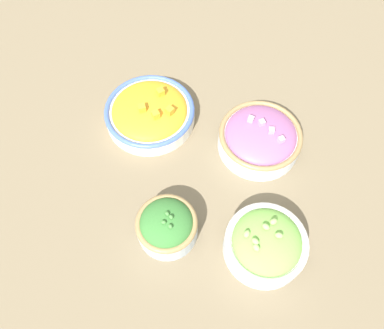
{
  "coord_description": "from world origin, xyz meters",
  "views": [
    {
      "loc": [
        -0.13,
        0.36,
        0.72
      ],
      "look_at": [
        0.0,
        0.0,
        0.03
      ],
      "focal_mm": 35.0,
      "sensor_mm": 36.0,
      "label": 1
    }
  ],
  "objects": [
    {
      "name": "ground_plane",
      "position": [
        0.0,
        0.0,
        0.0
      ],
      "size": [
        3.0,
        3.0,
        0.0
      ],
      "primitive_type": "plane",
      "color": "#75664C"
    },
    {
      "name": "bowl_squash",
      "position": [
        0.14,
        -0.1,
        0.03
      ],
      "size": [
        0.21,
        0.21,
        0.07
      ],
      "color": "silver",
      "rests_on": "ground_plane"
    },
    {
      "name": "bowl_red_onion",
      "position": [
        -0.12,
        -0.11,
        0.03
      ],
      "size": [
        0.18,
        0.18,
        0.08
      ],
      "color": "silver",
      "rests_on": "ground_plane"
    },
    {
      "name": "bowl_lettuce",
      "position": [
        -0.19,
        0.12,
        0.04
      ],
      "size": [
        0.16,
        0.16,
        0.09
      ],
      "color": "silver",
      "rests_on": "ground_plane"
    },
    {
      "name": "bowl_broccoli",
      "position": [
        -0.0,
        0.15,
        0.04
      ],
      "size": [
        0.12,
        0.12,
        0.08
      ],
      "color": "#B2C1CC",
      "rests_on": "ground_plane"
    }
  ]
}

